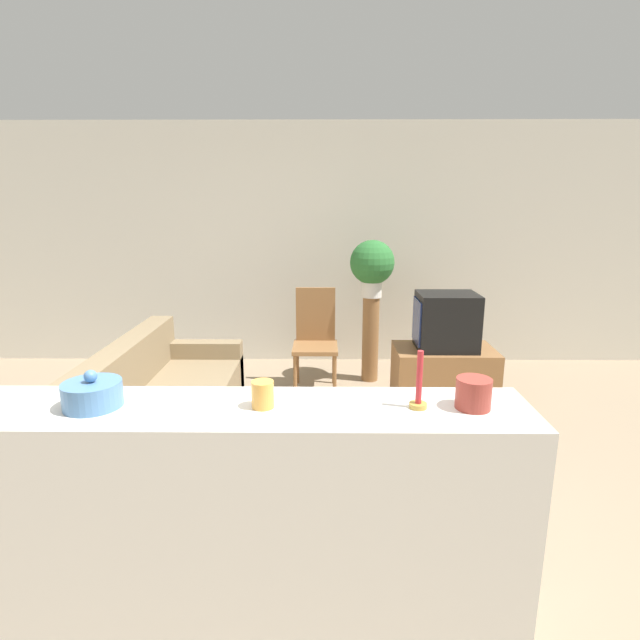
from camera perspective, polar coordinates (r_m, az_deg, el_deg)
The scene contains 13 objects.
ground_plane at distance 2.99m, azimuth -7.91°, elevation -25.20°, with size 14.00×14.00×0.00m, color gray.
wall_back at distance 5.76m, azimuth -3.39°, elevation 8.47°, with size 9.00×0.06×2.70m.
couch at distance 4.10m, azimuth -17.26°, elevation -9.63°, with size 0.84×1.82×0.81m.
tv_stand at distance 4.82m, azimuth 13.90°, elevation -6.20°, with size 0.91×0.56×0.53m.
television at distance 4.67m, azimuth 14.19°, elevation -0.14°, with size 0.54×0.43×0.51m.
wooden_chair at distance 4.98m, azimuth -0.53°, elevation -1.78°, with size 0.44×0.44×1.01m.
plant_stand at distance 5.23m, azimuth 5.78°, elevation -2.18°, with size 0.17×0.17×0.89m.
potted_plant at distance 5.08m, azimuth 5.99°, elevation 6.35°, with size 0.45×0.45×0.58m.
foreground_counter at distance 2.29m, azimuth -10.20°, elevation -22.09°, with size 2.43×0.44×1.07m.
decorative_bowl at distance 2.17m, azimuth -24.56°, elevation -7.70°, with size 0.23×0.23×0.15m.
candle_jar at distance 1.99m, azimuth -6.56°, elevation -8.44°, with size 0.09×0.09×0.11m.
candlestick at distance 2.00m, azimuth 11.23°, elevation -7.83°, with size 0.07×0.07×0.23m.
coffee_tin at distance 2.05m, azimuth 17.13°, elevation -8.02°, with size 0.14×0.14×0.12m.
Camera 1 is at (0.39, -2.30, 1.87)m, focal length 28.00 mm.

